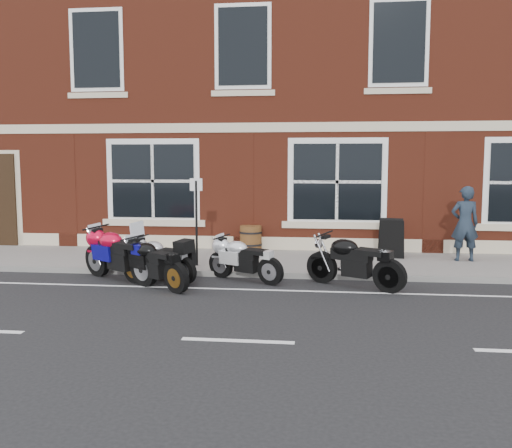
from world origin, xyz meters
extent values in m
plane|color=black|center=(0.00, 0.00, 0.00)|extent=(80.00, 80.00, 0.00)
cube|color=slate|center=(0.00, 3.00, 0.06)|extent=(30.00, 3.00, 0.12)
cube|color=slate|center=(0.00, 1.42, 0.06)|extent=(30.00, 0.16, 0.12)
cube|color=maroon|center=(0.00, 10.50, 6.00)|extent=(24.00, 12.00, 12.00)
cylinder|color=black|center=(-2.77, 1.15, 0.28)|extent=(0.56, 0.37, 0.57)
cylinder|color=black|center=(-1.63, 0.55, 0.28)|extent=(0.56, 0.37, 0.57)
cube|color=black|center=(-2.24, 0.87, 0.59)|extent=(0.73, 0.52, 0.20)
ellipsoid|color=#A09FA4|center=(-2.36, 0.93, 0.69)|extent=(0.59, 0.52, 0.28)
cube|color=black|center=(-1.93, 0.70, 0.66)|extent=(0.54, 0.43, 0.09)
cube|color=silver|center=(-2.75, 1.14, 1.02)|extent=(0.21, 0.35, 0.40)
cylinder|color=black|center=(-3.71, 1.13, 0.35)|extent=(0.67, 0.50, 0.70)
cylinder|color=black|center=(-2.38, 0.26, 0.35)|extent=(0.67, 0.50, 0.70)
cube|color=black|center=(-3.09, 0.73, 0.72)|extent=(0.88, 0.70, 0.24)
ellipsoid|color=red|center=(-3.23, 0.82, 0.85)|extent=(0.73, 0.67, 0.35)
cube|color=black|center=(-2.73, 0.49, 0.81)|extent=(0.66, 0.57, 0.11)
cylinder|color=black|center=(-2.71, 0.57, 0.31)|extent=(0.57, 0.46, 0.61)
cylinder|color=black|center=(-1.58, -0.25, 0.31)|extent=(0.57, 0.46, 0.61)
cube|color=black|center=(-2.19, 0.19, 0.63)|extent=(0.76, 0.64, 0.21)
ellipsoid|color=black|center=(-2.30, 0.27, 0.75)|extent=(0.64, 0.59, 0.31)
cube|color=black|center=(-1.88, -0.03, 0.71)|extent=(0.57, 0.51, 0.10)
cylinder|color=black|center=(-1.02, 1.32, 0.29)|extent=(0.56, 0.38, 0.58)
cylinder|color=black|center=(0.13, 0.68, 0.29)|extent=(0.56, 0.38, 0.58)
cube|color=black|center=(-0.48, 1.02, 0.60)|extent=(0.74, 0.54, 0.20)
ellipsoid|color=silver|center=(-0.60, 1.09, 0.70)|extent=(0.60, 0.53, 0.29)
cube|color=black|center=(-0.17, 0.85, 0.67)|extent=(0.55, 0.45, 0.09)
cylinder|color=black|center=(1.17, 1.03, 0.33)|extent=(0.64, 0.46, 0.66)
cylinder|color=black|center=(2.45, 0.25, 0.33)|extent=(0.64, 0.46, 0.66)
cube|color=black|center=(1.76, 0.67, 0.68)|extent=(0.84, 0.64, 0.23)
ellipsoid|color=black|center=(1.63, 0.75, 0.81)|extent=(0.69, 0.62, 0.33)
cube|color=black|center=(2.12, 0.45, 0.77)|extent=(0.63, 0.53, 0.10)
imported|color=#1D2734|center=(4.53, 3.38, 1.02)|extent=(0.68, 0.46, 1.80)
cylinder|color=#4C2414|center=(-0.77, 4.30, 0.46)|extent=(0.58, 0.58, 0.68)
cylinder|color=black|center=(-0.77, 4.30, 0.30)|extent=(0.61, 0.61, 0.05)
cylinder|color=black|center=(-0.77, 4.30, 0.62)|extent=(0.61, 0.61, 0.05)
cylinder|color=black|center=(-1.72, 2.01, 1.10)|extent=(0.05, 0.05, 1.95)
cube|color=silver|center=(-1.72, 2.01, 1.98)|extent=(0.28, 0.04, 0.28)
camera|label=1|loc=(1.19, -10.68, 2.51)|focal=40.00mm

